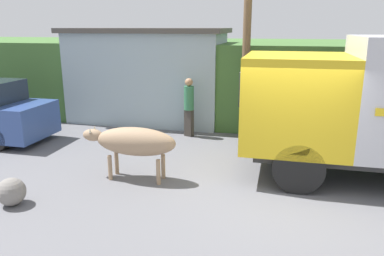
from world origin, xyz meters
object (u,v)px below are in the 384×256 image
at_px(brown_cow, 134,142).
at_px(pedestrian_on_hill, 189,104).
at_px(roadside_rock, 11,192).
at_px(utility_pole, 247,19).

relative_size(brown_cow, pedestrian_on_hill, 1.20).
xyz_separation_m(brown_cow, roadside_rock, (-1.77, -1.71, -0.58)).
bearing_deg(pedestrian_on_hill, brown_cow, 105.65).
height_order(brown_cow, pedestrian_on_hill, pedestrian_on_hill).
distance_m(pedestrian_on_hill, utility_pole, 2.94).
bearing_deg(roadside_rock, utility_pole, 55.17).
bearing_deg(roadside_rock, brown_cow, 43.91).
relative_size(pedestrian_on_hill, utility_pole, 0.27).
height_order(pedestrian_on_hill, utility_pole, utility_pole).
distance_m(utility_pole, roadside_rock, 7.31).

